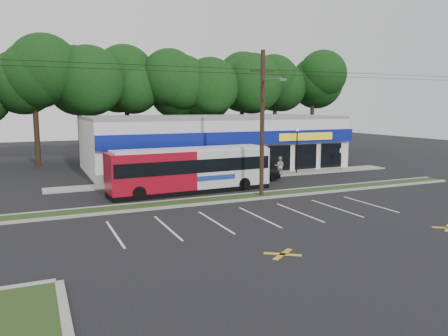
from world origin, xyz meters
TOP-DOWN VIEW (x-y plane):
  - ground at (0.00, 0.00)m, footprint 120.00×120.00m
  - grass_strip at (0.00, 1.00)m, footprint 40.00×1.60m
  - curb_south at (0.00, 0.15)m, footprint 40.00×0.25m
  - curb_north at (0.00, 1.85)m, footprint 40.00×0.25m
  - sidewalk at (5.00, 9.00)m, footprint 32.00×2.20m
  - strip_mall at (5.50, 15.91)m, footprint 25.00×12.55m
  - utility_pole at (2.83, 0.93)m, footprint 50.00×2.77m
  - lamp_post at (11.00, 8.80)m, footprint 0.30×0.30m
  - sign_post at (16.00, 8.57)m, footprint 0.45×0.10m
  - tree_line at (4.00, 26.00)m, footprint 46.76×6.76m
  - metrobus at (-0.97, 4.50)m, footprint 12.15×3.09m
  - car_dark at (5.31, 6.88)m, footprint 5.07×2.20m
  - pedestrian_a at (4.62, 8.13)m, footprint 0.67×0.66m
  - pedestrian_b at (9.00, 8.50)m, footprint 1.07×1.02m

SIDE VIEW (x-z plane):
  - ground at x=0.00m, z-range 0.00..0.00m
  - sidewalk at x=5.00m, z-range 0.00..0.10m
  - grass_strip at x=0.00m, z-range 0.00..0.12m
  - curb_south at x=0.00m, z-range 0.00..0.14m
  - curb_north at x=0.00m, z-range 0.00..0.14m
  - pedestrian_a at x=4.62m, z-range 0.00..1.57m
  - car_dark at x=5.31m, z-range 0.00..1.70m
  - pedestrian_b at x=9.00m, z-range 0.00..1.74m
  - sign_post at x=16.00m, z-range 0.44..2.67m
  - metrobus at x=-0.97m, z-range 0.10..3.34m
  - strip_mall at x=5.50m, z-range 0.00..5.30m
  - lamp_post at x=11.00m, z-range 0.55..4.80m
  - utility_pole at x=2.83m, z-range 0.41..10.41m
  - tree_line at x=4.00m, z-range 2.50..14.33m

